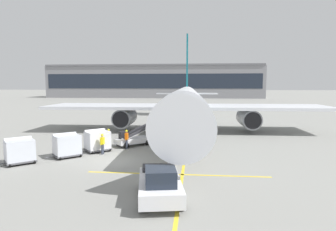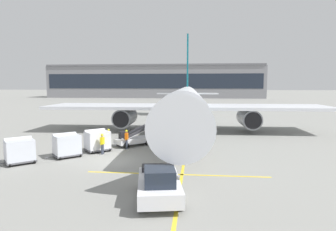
{
  "view_description": "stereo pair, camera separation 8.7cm",
  "coord_description": "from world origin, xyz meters",
  "px_view_note": "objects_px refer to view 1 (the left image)",
  "views": [
    {
      "loc": [
        6.16,
        -20.67,
        5.83
      ],
      "look_at": [
        3.61,
        6.46,
        2.88
      ],
      "focal_mm": 30.4,
      "sensor_mm": 36.0,
      "label": 1
    },
    {
      "loc": [
        6.25,
        -20.66,
        5.83
      ],
      "look_at": [
        3.61,
        6.46,
        2.88
      ],
      "focal_mm": 30.4,
      "sensor_mm": 36.0,
      "label": 2
    }
  ],
  "objects_px": {
    "baggage_cart_second": "(67,145)",
    "ground_crew_by_carts": "(109,137)",
    "belt_loader": "(136,137)",
    "safety_cone_engine_keepout": "(151,131)",
    "ground_crew_wingwalker": "(93,139)",
    "parked_airplane": "(186,103)",
    "baggage_cart_third": "(20,150)",
    "pushback_tug": "(160,184)",
    "ground_crew_marshaller": "(102,143)",
    "baggage_cart_lead": "(97,140)",
    "ground_crew_by_loader": "(127,138)"
  },
  "relations": [
    {
      "from": "belt_loader",
      "to": "baggage_cart_second",
      "type": "distance_m",
      "value": 6.8
    },
    {
      "from": "ground_crew_by_carts",
      "to": "safety_cone_engine_keepout",
      "type": "distance_m",
      "value": 8.2
    },
    {
      "from": "parked_airplane",
      "to": "ground_crew_wingwalker",
      "type": "xyz_separation_m",
      "value": [
        -7.92,
        -11.6,
        -2.54
      ]
    },
    {
      "from": "baggage_cart_lead",
      "to": "baggage_cart_third",
      "type": "xyz_separation_m",
      "value": [
        -4.41,
        -4.31,
        0.0
      ]
    },
    {
      "from": "baggage_cart_lead",
      "to": "ground_crew_marshaller",
      "type": "relative_size",
      "value": 1.47
    },
    {
      "from": "ground_crew_marshaller",
      "to": "safety_cone_engine_keepout",
      "type": "bearing_deg",
      "value": 76.45
    },
    {
      "from": "safety_cone_engine_keepout",
      "to": "ground_crew_by_carts",
      "type": "bearing_deg",
      "value": -109.59
    },
    {
      "from": "baggage_cart_second",
      "to": "ground_crew_by_loader",
      "type": "distance_m",
      "value": 5.32
    },
    {
      "from": "parked_airplane",
      "to": "ground_crew_wingwalker",
      "type": "relative_size",
      "value": 25.71
    },
    {
      "from": "parked_airplane",
      "to": "belt_loader",
      "type": "relative_size",
      "value": 9.14
    },
    {
      "from": "belt_loader",
      "to": "ground_crew_marshaller",
      "type": "distance_m",
      "value": 4.35
    },
    {
      "from": "pushback_tug",
      "to": "ground_crew_by_carts",
      "type": "relative_size",
      "value": 2.69
    },
    {
      "from": "baggage_cart_second",
      "to": "ground_crew_by_carts",
      "type": "bearing_deg",
      "value": 58.43
    },
    {
      "from": "baggage_cart_lead",
      "to": "safety_cone_engine_keepout",
      "type": "relative_size",
      "value": 3.72
    },
    {
      "from": "baggage_cart_lead",
      "to": "pushback_tug",
      "type": "distance_m",
      "value": 12.02
    },
    {
      "from": "baggage_cart_second",
      "to": "ground_crew_wingwalker",
      "type": "height_order",
      "value": "baggage_cart_second"
    },
    {
      "from": "ground_crew_by_loader",
      "to": "safety_cone_engine_keepout",
      "type": "bearing_deg",
      "value": 83.32
    },
    {
      "from": "parked_airplane",
      "to": "safety_cone_engine_keepout",
      "type": "distance_m",
      "value": 5.87
    },
    {
      "from": "belt_loader",
      "to": "ground_crew_by_carts",
      "type": "xyz_separation_m",
      "value": [
        -2.29,
        -1.24,
        0.19
      ]
    },
    {
      "from": "ground_crew_by_carts",
      "to": "ground_crew_marshaller",
      "type": "relative_size",
      "value": 1.0
    },
    {
      "from": "baggage_cart_third",
      "to": "safety_cone_engine_keepout",
      "type": "xyz_separation_m",
      "value": [
        7.67,
        13.65,
        -0.67
      ]
    },
    {
      "from": "parked_airplane",
      "to": "pushback_tug",
      "type": "distance_m",
      "value": 22.15
    },
    {
      "from": "baggage_cart_third",
      "to": "ground_crew_wingwalker",
      "type": "relative_size",
      "value": 1.47
    },
    {
      "from": "belt_loader",
      "to": "safety_cone_engine_keepout",
      "type": "bearing_deg",
      "value": 86.0
    },
    {
      "from": "ground_crew_by_carts",
      "to": "baggage_cart_second",
      "type": "bearing_deg",
      "value": -121.57
    },
    {
      "from": "parked_airplane",
      "to": "ground_crew_by_carts",
      "type": "distance_m",
      "value": 12.7
    },
    {
      "from": "baggage_cart_third",
      "to": "ground_crew_by_carts",
      "type": "bearing_deg",
      "value": 50.35
    },
    {
      "from": "pushback_tug",
      "to": "ground_crew_marshaller",
      "type": "bearing_deg",
      "value": 123.63
    },
    {
      "from": "parked_airplane",
      "to": "baggage_cart_third",
      "type": "height_order",
      "value": "parked_airplane"
    },
    {
      "from": "pushback_tug",
      "to": "ground_crew_wingwalker",
      "type": "distance_m",
      "value": 12.68
    },
    {
      "from": "ground_crew_by_loader",
      "to": "safety_cone_engine_keepout",
      "type": "xyz_separation_m",
      "value": [
        0.95,
        8.08,
        -0.66
      ]
    },
    {
      "from": "baggage_cart_lead",
      "to": "ground_crew_wingwalker",
      "type": "xyz_separation_m",
      "value": [
        -0.54,
        0.43,
        -0.0
      ]
    },
    {
      "from": "belt_loader",
      "to": "baggage_cart_second",
      "type": "height_order",
      "value": "belt_loader"
    },
    {
      "from": "ground_crew_by_loader",
      "to": "belt_loader",
      "type": "bearing_deg",
      "value": 73.01
    },
    {
      "from": "pushback_tug",
      "to": "baggage_cart_lead",
      "type": "bearing_deg",
      "value": 124.18
    },
    {
      "from": "belt_loader",
      "to": "baggage_cart_lead",
      "type": "bearing_deg",
      "value": -134.26
    },
    {
      "from": "parked_airplane",
      "to": "baggage_cart_second",
      "type": "relative_size",
      "value": 17.52
    },
    {
      "from": "ground_crew_marshaller",
      "to": "ground_crew_wingwalker",
      "type": "height_order",
      "value": "same"
    },
    {
      "from": "parked_airplane",
      "to": "baggage_cart_second",
      "type": "distance_m",
      "value": 17.05
    },
    {
      "from": "baggage_cart_second",
      "to": "ground_crew_wingwalker",
      "type": "xyz_separation_m",
      "value": [
        1.25,
        2.55,
        -0.0
      ]
    },
    {
      "from": "parked_airplane",
      "to": "ground_crew_marshaller",
      "type": "bearing_deg",
      "value": -116.94
    },
    {
      "from": "ground_crew_by_carts",
      "to": "baggage_cart_third",
      "type": "bearing_deg",
      "value": -129.65
    },
    {
      "from": "ground_crew_by_carts",
      "to": "ground_crew_wingwalker",
      "type": "xyz_separation_m",
      "value": [
        -1.06,
        -1.21,
        0.0
      ]
    },
    {
      "from": "pushback_tug",
      "to": "safety_cone_engine_keepout",
      "type": "distance_m",
      "value": 19.61
    },
    {
      "from": "ground_crew_wingwalker",
      "to": "ground_crew_by_carts",
      "type": "bearing_deg",
      "value": 48.81
    },
    {
      "from": "belt_loader",
      "to": "ground_crew_wingwalker",
      "type": "bearing_deg",
      "value": -143.79
    },
    {
      "from": "ground_crew_by_carts",
      "to": "safety_cone_engine_keepout",
      "type": "xyz_separation_m",
      "value": [
        2.74,
        7.7,
        -0.66
      ]
    },
    {
      "from": "parked_airplane",
      "to": "ground_crew_by_carts",
      "type": "xyz_separation_m",
      "value": [
        -6.86,
        -10.39,
        -2.54
      ]
    },
    {
      "from": "belt_loader",
      "to": "baggage_cart_second",
      "type": "bearing_deg",
      "value": -132.61
    },
    {
      "from": "pushback_tug",
      "to": "safety_cone_engine_keepout",
      "type": "xyz_separation_m",
      "value": [
        -3.49,
        19.29,
        -0.49
      ]
    }
  ]
}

